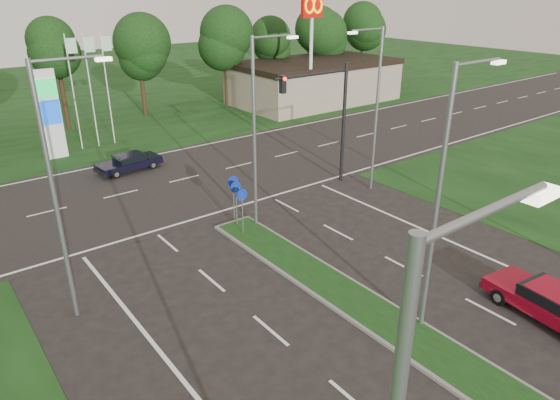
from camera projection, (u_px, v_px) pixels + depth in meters
verge_far at (38, 98)px, 52.65m from camera, size 160.00×50.00×0.02m
cross_road at (169, 183)px, 30.07m from camera, size 160.00×12.00×0.02m
median_kerb at (457, 367)px, 15.48m from camera, size 2.00×26.00×0.12m
commercial_building at (314, 82)px, 50.32m from camera, size 16.00×9.00×4.00m
streetlight_median_near at (443, 191)px, 15.50m from camera, size 2.53×0.22×9.00m
streetlight_median_far at (258, 125)px, 22.79m from camera, size 2.53×0.22×9.00m
streetlight_left_far at (58, 183)px, 16.13m from camera, size 2.53×0.22×9.00m
streetlight_right_far at (375, 103)px, 27.15m from camera, size 2.53×0.22×9.00m
traffic_signal at (328, 108)px, 27.87m from camera, size 5.10×0.42×7.00m
median_signs at (237, 195)px, 23.85m from camera, size 1.16×1.76×2.38m
gas_pylon at (53, 112)px, 33.28m from camera, size 5.80×1.26×8.00m
mcdonalds_sign at (312, 23)px, 42.78m from camera, size 2.20×0.47×10.40m
treeline_far at (72, 43)px, 39.03m from camera, size 6.00×6.00×9.90m
red_sedan at (550, 302)px, 17.63m from camera, size 2.28×4.56×1.21m
navy_sedan at (129, 162)px, 31.77m from camera, size 4.10×2.00×1.09m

